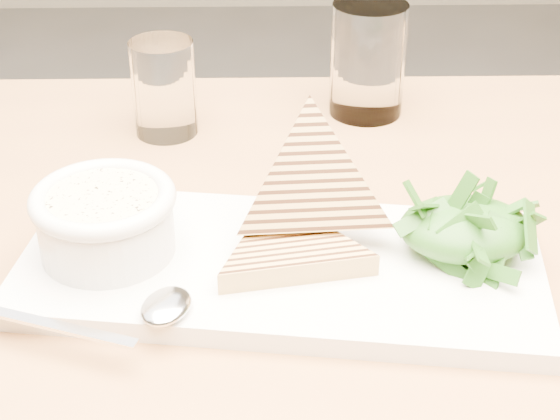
{
  "coord_description": "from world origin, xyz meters",
  "views": [
    {
      "loc": [
        0.0,
        -0.55,
        1.18
      ],
      "look_at": [
        0.02,
        0.02,
        0.83
      ],
      "focal_mm": 55.0,
      "sensor_mm": 36.0,
      "label": 1
    }
  ],
  "objects_px": {
    "table_top": "(247,274)",
    "soup_bowl": "(106,229)",
    "glass_far": "(368,60)",
    "platter": "(281,267)",
    "glass_near": "(164,88)"
  },
  "relations": [
    {
      "from": "soup_bowl",
      "to": "platter",
      "type": "bearing_deg",
      "value": -5.75
    },
    {
      "from": "glass_near",
      "to": "platter",
      "type": "bearing_deg",
      "value": -66.42
    },
    {
      "from": "table_top",
      "to": "soup_bowl",
      "type": "relative_size",
      "value": 10.51
    },
    {
      "from": "soup_bowl",
      "to": "glass_near",
      "type": "distance_m",
      "value": 0.25
    },
    {
      "from": "platter",
      "to": "soup_bowl",
      "type": "bearing_deg",
      "value": 174.25
    },
    {
      "from": "glass_far",
      "to": "platter",
      "type": "bearing_deg",
      "value": -108.23
    },
    {
      "from": "table_top",
      "to": "soup_bowl",
      "type": "distance_m",
      "value": 0.13
    },
    {
      "from": "table_top",
      "to": "platter",
      "type": "distance_m",
      "value": 0.05
    },
    {
      "from": "platter",
      "to": "glass_far",
      "type": "height_order",
      "value": "glass_far"
    },
    {
      "from": "platter",
      "to": "soup_bowl",
      "type": "relative_size",
      "value": 3.87
    },
    {
      "from": "soup_bowl",
      "to": "glass_far",
      "type": "xyz_separation_m",
      "value": [
        0.24,
        0.29,
        0.02
      ]
    },
    {
      "from": "table_top",
      "to": "soup_bowl",
      "type": "xyz_separation_m",
      "value": [
        -0.11,
        -0.02,
        0.06
      ]
    },
    {
      "from": "table_top",
      "to": "glass_near",
      "type": "distance_m",
      "value": 0.26
    },
    {
      "from": "soup_bowl",
      "to": "table_top",
      "type": "bearing_deg",
      "value": 8.84
    },
    {
      "from": "soup_bowl",
      "to": "glass_near",
      "type": "xyz_separation_m",
      "value": [
        0.02,
        0.25,
        0.01
      ]
    }
  ]
}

